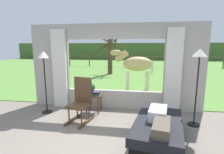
% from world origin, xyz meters
% --- Properties ---
extents(ground_plane, '(12.00, 12.00, 0.00)m').
position_xyz_m(ground_plane, '(0.00, 0.00, 0.00)').
color(ground_plane, '#70665B').
extents(back_wall_with_window, '(5.20, 0.12, 2.55)m').
position_xyz_m(back_wall_with_window, '(0.00, 2.26, 1.25)').
color(back_wall_with_window, '#ADA599').
rests_on(back_wall_with_window, ground_plane).
extents(curtain_panel_left, '(0.44, 0.10, 2.40)m').
position_xyz_m(curtain_panel_left, '(-1.69, 2.12, 1.20)').
color(curtain_panel_left, silver).
rests_on(curtain_panel_left, ground_plane).
extents(curtain_panel_right, '(0.44, 0.10, 2.40)m').
position_xyz_m(curtain_panel_right, '(1.69, 2.12, 1.20)').
color(curtain_panel_right, silver).
rests_on(curtain_panel_right, ground_plane).
extents(outdoor_pasture_lawn, '(36.00, 21.68, 0.02)m').
position_xyz_m(outdoor_pasture_lawn, '(0.00, 13.16, 0.01)').
color(outdoor_pasture_lawn, '#568438').
rests_on(outdoor_pasture_lawn, ground_plane).
extents(distant_hill_ridge, '(36.00, 2.00, 2.40)m').
position_xyz_m(distant_hill_ridge, '(0.00, 23.00, 1.20)').
color(distant_hill_ridge, '#445E2E').
rests_on(distant_hill_ridge, ground_plane).
extents(recliner_sofa, '(1.20, 1.84, 0.42)m').
position_xyz_m(recliner_sofa, '(1.14, 0.49, 0.22)').
color(recliner_sofa, black).
rests_on(recliner_sofa, ground_plane).
extents(reclining_person, '(0.45, 1.43, 0.22)m').
position_xyz_m(reclining_person, '(1.14, 0.44, 0.52)').
color(reclining_person, silver).
rests_on(reclining_person, recliner_sofa).
extents(rocking_chair, '(0.61, 0.77, 1.12)m').
position_xyz_m(rocking_chair, '(-0.69, 1.16, 0.55)').
color(rocking_chair, '#4C331E').
rests_on(rocking_chair, ground_plane).
extents(side_table, '(0.44, 0.44, 0.52)m').
position_xyz_m(side_table, '(-0.53, 1.81, 0.43)').
color(side_table, '#4C331E').
rests_on(side_table, ground_plane).
extents(potted_plant, '(0.22, 0.22, 0.32)m').
position_xyz_m(potted_plant, '(-0.61, 1.87, 0.70)').
color(potted_plant, '#4C5156').
rests_on(potted_plant, side_table).
extents(book_stack, '(0.20, 0.16, 0.10)m').
position_xyz_m(book_stack, '(-0.44, 1.75, 0.57)').
color(book_stack, '#337247').
rests_on(book_stack, side_table).
extents(floor_lamp_left, '(0.32, 0.32, 1.76)m').
position_xyz_m(floor_lamp_left, '(-1.87, 1.55, 1.42)').
color(floor_lamp_left, black).
rests_on(floor_lamp_left, ground_plane).
extents(floor_lamp_right, '(0.32, 0.32, 1.84)m').
position_xyz_m(floor_lamp_right, '(2.08, 1.33, 1.48)').
color(floor_lamp_right, black).
rests_on(floor_lamp_right, ground_plane).
extents(horse, '(1.82, 0.74, 1.73)m').
position_xyz_m(horse, '(0.61, 4.35, 1.16)').
color(horse, tan).
rests_on(horse, outdoor_pasture_lawn).
extents(pasture_tree, '(1.64, 1.60, 3.50)m').
position_xyz_m(pasture_tree, '(-1.21, 8.75, 1.66)').
color(pasture_tree, '#4C3823').
rests_on(pasture_tree, outdoor_pasture_lawn).
extents(pasture_fence_line, '(16.10, 0.10, 1.10)m').
position_xyz_m(pasture_fence_line, '(0.00, 13.25, 0.74)').
color(pasture_fence_line, brown).
rests_on(pasture_fence_line, outdoor_pasture_lawn).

